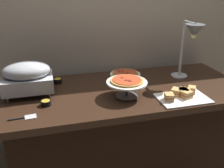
{
  "coord_description": "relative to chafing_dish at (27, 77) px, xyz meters",
  "views": [
    {
      "loc": [
        -0.57,
        -1.73,
        1.56
      ],
      "look_at": [
        -0.11,
        0.0,
        0.81
      ],
      "focal_mm": 40.6,
      "sensor_mm": 36.0,
      "label": 1
    }
  ],
  "objects": [
    {
      "name": "ground_plane",
      "position": [
        0.73,
        -0.08,
        -0.9
      ],
      "size": [
        8.0,
        8.0,
        0.0
      ],
      "primitive_type": "plane",
      "color": "brown"
    },
    {
      "name": "back_wall",
      "position": [
        0.73,
        0.42,
        0.3
      ],
      "size": [
        4.4,
        0.04,
        2.4
      ],
      "primitive_type": "cube",
      "color": "tan",
      "rests_on": "ground_plane"
    },
    {
      "name": "buffet_table",
      "position": [
        0.73,
        -0.08,
        -0.52
      ],
      "size": [
        1.9,
        0.84,
        0.76
      ],
      "color": "black",
      "rests_on": "ground_plane"
    },
    {
      "name": "chafing_dish",
      "position": [
        0.0,
        0.0,
        0.0
      ],
      "size": [
        0.36,
        0.25,
        0.25
      ],
      "color": "#B7BABF",
      "rests_on": "buffet_table"
    },
    {
      "name": "heat_lamp",
      "position": [
        1.26,
        -0.06,
        0.23
      ],
      "size": [
        0.15,
        0.3,
        0.49
      ],
      "color": "#B7BABF",
      "rests_on": "buffet_table"
    },
    {
      "name": "pizza_plate_front",
      "position": [
        0.81,
        0.21,
        -0.13
      ],
      "size": [
        0.27,
        0.27,
        0.03
      ],
      "color": "white",
      "rests_on": "buffet_table"
    },
    {
      "name": "pizza_plate_center",
      "position": [
        0.69,
        -0.22,
        -0.04
      ],
      "size": [
        0.3,
        0.3,
        0.14
      ],
      "color": "#595B60",
      "rests_on": "buffet_table"
    },
    {
      "name": "sandwich_platter",
      "position": [
        1.07,
        -0.34,
        -0.12
      ],
      "size": [
        0.36,
        0.24,
        0.06
      ],
      "color": "white",
      "rests_on": "buffet_table"
    },
    {
      "name": "sauce_cup_near",
      "position": [
        0.22,
        0.17,
        -0.12
      ],
      "size": [
        0.07,
        0.07,
        0.04
      ],
      "color": "black",
      "rests_on": "buffet_table"
    },
    {
      "name": "sauce_cup_far",
      "position": [
        0.11,
        -0.21,
        -0.12
      ],
      "size": [
        0.07,
        0.07,
        0.04
      ],
      "color": "black",
      "rests_on": "buffet_table"
    },
    {
      "name": "serving_spatula",
      "position": [
        -0.02,
        -0.35,
        -0.14
      ],
      "size": [
        0.17,
        0.06,
        0.01
      ],
      "color": "#B7BABF",
      "rests_on": "buffet_table"
    }
  ]
}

